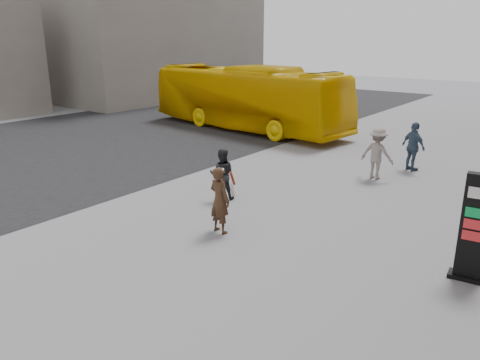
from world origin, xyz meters
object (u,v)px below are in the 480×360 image
Objects in this scene: pedestrian_a at (222,174)px; pedestrian_c at (413,147)px; info_pylon at (474,228)px; bus at (246,98)px; woman at (220,199)px; pedestrian_b at (377,153)px.

pedestrian_a is 7.76m from pedestrian_c.
bus is at bearing 136.29° from info_pylon.
pedestrian_c reaches higher than woman.
info_pylon reaches higher than pedestrian_b.
pedestrian_a is 0.87× the size of pedestrian_b.
bus is 7.63× the size of pedestrian_a.
pedestrian_c reaches higher than pedestrian_a.
bus reaches higher than pedestrian_a.
pedestrian_a is at bearing 90.40° from pedestrian_c.
bus is 10.42m from pedestrian_b.
bus is 6.60× the size of pedestrian_b.
woman reaches higher than pedestrian_a.
woman is at bearing 105.60° from pedestrian_c.
bus reaches higher than pedestrian_b.
bus is at bearing -92.15° from pedestrian_a.
pedestrian_b is at bearing 120.71° from info_pylon.
bus is at bearing -48.89° from woman.
woman is 1.10× the size of pedestrian_a.
woman is 7.20m from pedestrian_b.
woman is 0.14× the size of bus.
woman is at bearing 93.28° from pedestrian_a.
info_pylon is 0.19× the size of bus.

